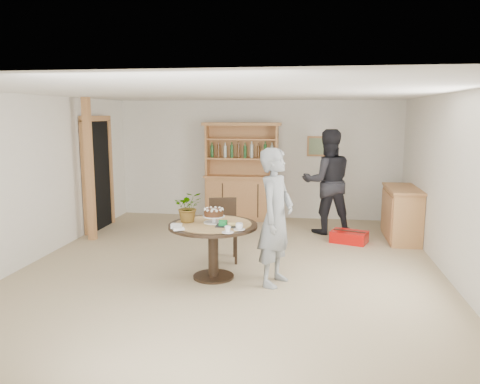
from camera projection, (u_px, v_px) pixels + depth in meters
name	position (u px, v px, depth m)	size (l,w,h in m)	color
ground	(230.00, 268.00, 6.79)	(7.00, 7.00, 0.00)	tan
room_shell	(230.00, 149.00, 6.51)	(6.04, 7.04, 2.52)	white
doorway	(97.00, 172.00, 8.99)	(0.13, 1.10, 2.18)	black
pine_post	(89.00, 170.00, 8.15)	(0.12, 0.12, 2.50)	tan
hutch	(242.00, 187.00, 9.88)	(1.62, 0.54, 2.04)	#B1814B
sideboard	(402.00, 214.00, 8.27)	(0.54, 1.26, 0.94)	#B1814B
dining_table	(213.00, 235.00, 6.31)	(1.20, 1.20, 0.76)	black
dining_chair	(223.00, 225.00, 7.14)	(0.50, 0.50, 0.95)	black
birthday_cake	(214.00, 214.00, 6.32)	(0.30, 0.30, 0.20)	white
flower_vase	(188.00, 207.00, 6.35)	(0.38, 0.33, 0.42)	#3F7233
gift_tray	(227.00, 224.00, 6.13)	(0.30, 0.20, 0.08)	black
coffee_cup_a	(239.00, 227.00, 5.95)	(0.15, 0.15, 0.09)	white
coffee_cup_b	(228.00, 230.00, 5.80)	(0.15, 0.15, 0.08)	white
napkins	(177.00, 227.00, 6.04)	(0.24, 0.33, 0.03)	white
teen_boy	(276.00, 217.00, 6.04)	(0.65, 0.43, 1.79)	gray
adult_person	(327.00, 182.00, 8.69)	(0.94, 0.74, 1.94)	black
red_suitcase	(349.00, 237.00, 8.15)	(0.70, 0.58, 0.21)	red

